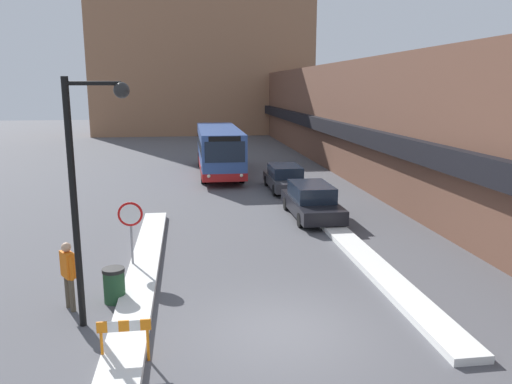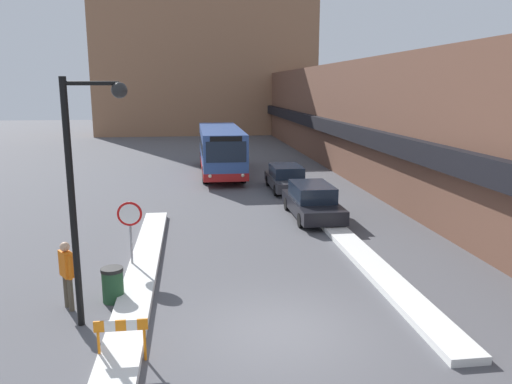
{
  "view_description": "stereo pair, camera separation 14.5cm",
  "coord_description": "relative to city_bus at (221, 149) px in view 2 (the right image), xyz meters",
  "views": [
    {
      "loc": [
        -2.14,
        -10.61,
        5.65
      ],
      "look_at": [
        0.37,
        7.6,
        1.77
      ],
      "focal_mm": 35.0,
      "sensor_mm": 36.0,
      "label": 1
    },
    {
      "loc": [
        -2.0,
        -10.63,
        5.65
      ],
      "look_at": [
        0.37,
        7.6,
        1.77
      ],
      "focal_mm": 35.0,
      "sensor_mm": 36.0,
      "label": 2
    }
  ],
  "objects": [
    {
      "name": "street_lamp",
      "position": [
        -4.36,
        -20.85,
        2.02
      ],
      "size": [
        1.46,
        0.36,
        5.88
      ],
      "color": "black",
      "rests_on": "ground_plane"
    },
    {
      "name": "snow_bank_left",
      "position": [
        -3.5,
        -18.53,
        -1.55
      ],
      "size": [
        0.9,
        15.5,
        0.22
      ],
      "color": "silver",
      "rests_on": "ground_plane"
    },
    {
      "name": "building_row_right",
      "position": [
        10.07,
        2.16,
        1.94
      ],
      "size": [
        5.5,
        60.0,
        7.2
      ],
      "color": "brown",
      "rests_on": "ground_plane"
    },
    {
      "name": "parked_car_front",
      "position": [
        3.3,
        -11.64,
        -0.92
      ],
      "size": [
        1.87,
        4.8,
        1.49
      ],
      "color": "black",
      "rests_on": "ground_plane"
    },
    {
      "name": "building_backdrop_far",
      "position": [
        0.1,
        30.13,
        8.32
      ],
      "size": [
        26.0,
        8.0,
        19.95
      ],
      "color": "#996B4C",
      "rests_on": "ground_plane"
    },
    {
      "name": "city_bus",
      "position": [
        0.0,
        0.0,
        0.0
      ],
      "size": [
        2.58,
        10.37,
        3.03
      ],
      "color": "#335193",
      "rests_on": "ground_plane"
    },
    {
      "name": "construction_barricade",
      "position": [
        -3.45,
        -22.68,
        -0.99
      ],
      "size": [
        1.1,
        0.06,
        0.94
      ],
      "color": "orange",
      "rests_on": "ground_plane"
    },
    {
      "name": "stop_sign",
      "position": [
        -3.84,
        -17.21,
        -0.06
      ],
      "size": [
        0.76,
        0.08,
        2.2
      ],
      "color": "gray",
      "rests_on": "ground_plane"
    },
    {
      "name": "pedestrian",
      "position": [
        -5.15,
        -19.88,
        -0.57
      ],
      "size": [
        0.45,
        0.53,
        1.81
      ],
      "rotation": [
        0.0,
        0.0,
        -1.0
      ],
      "color": "brown",
      "rests_on": "ground_plane"
    },
    {
      "name": "parked_car_middle",
      "position": [
        3.3,
        -5.64,
        -0.96
      ],
      "size": [
        1.86,
        4.48,
        1.38
      ],
      "color": "#38383D",
      "rests_on": "ground_plane"
    },
    {
      "name": "trash_bin",
      "position": [
        -4.08,
        -19.57,
        -1.17
      ],
      "size": [
        0.59,
        0.59,
        0.95
      ],
      "color": "#234C2D",
      "rests_on": "ground_plane"
    },
    {
      "name": "ground_plane",
      "position": [
        0.1,
        -21.84,
        -1.65
      ],
      "size": [
        160.0,
        160.0,
        0.0
      ],
      "primitive_type": "plane",
      "color": "#515156"
    },
    {
      "name": "snow_bank_right",
      "position": [
        3.7,
        -17.19,
        -1.56
      ],
      "size": [
        0.9,
        13.27,
        0.19
      ],
      "color": "silver",
      "rests_on": "ground_plane"
    }
  ]
}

